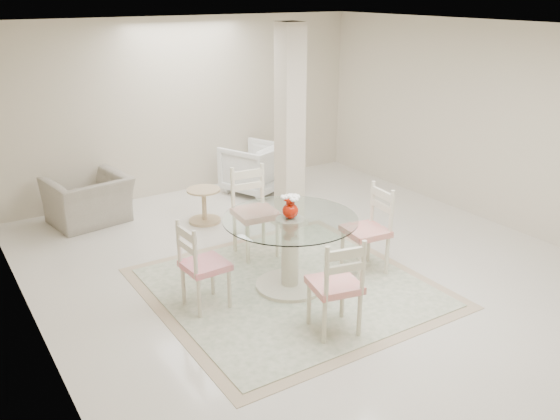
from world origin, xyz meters
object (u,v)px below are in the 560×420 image
dining_chair_south (338,280)px  side_table (204,207)px  recliner_taupe (89,200)px  column (290,129)px  red_vase (291,206)px  dining_chair_east (371,223)px  dining_chair_west (199,260)px  dining_chair_north (253,205)px  dining_table (290,253)px  armchair_white (254,168)px

dining_chair_south → side_table: bearing=-81.7°
recliner_taupe → column: bearing=136.3°
red_vase → dining_chair_east: size_ratio=0.23×
side_table → dining_chair_west: bearing=-116.5°
dining_chair_east → dining_chair_north: bearing=-136.4°
red_vase → dining_chair_west: (-1.01, 0.12, -0.41)m
column → dining_table: column is taller
dining_table → dining_chair_south: (-0.14, -1.01, 0.16)m
side_table → dining_table: bearing=-91.7°
dining_chair_west → dining_chair_east: bearing=-100.2°
column → dining_chair_west: size_ratio=2.58×
dining_table → side_table: bearing=88.3°
column → dining_chair_east: size_ratio=2.41×
dining_chair_south → armchair_white: 4.30m
side_table → recliner_taupe: bearing=148.7°
dining_table → dining_chair_east: 1.04m
dining_table → side_table: 2.29m
red_vase → column: bearing=57.1°
red_vase → dining_chair_east: dining_chair_east is taller
red_vase → recliner_taupe: 3.42m
dining_chair_east → side_table: dining_chair_east is taller
armchair_white → side_table: armchair_white is taller
red_vase → dining_chair_north: bearing=82.9°
column → dining_table: bearing=-123.1°
dining_chair_west → dining_chair_south: 1.43m
dining_chair_east → armchair_white: 3.18m
dining_chair_east → recliner_taupe: bearing=-138.5°
dining_chair_north → dining_chair_west: dining_chair_north is taller
dining_chair_east → armchair_white: bearing=-179.4°
armchair_white → dining_chair_west: bearing=29.2°
dining_chair_east → dining_chair_west: bearing=-91.0°
column → side_table: (-0.93, 0.75, -1.13)m
dining_table → column: bearing=56.9°
red_vase → dining_chair_south: bearing=-97.9°
red_vase → recliner_taupe: (-1.29, 3.11, -0.63)m
dining_table → recliner_taupe: size_ratio=1.39×
armchair_white → dining_chair_south: bearing=48.0°
dining_chair_west → dining_chair_north: bearing=-54.9°
side_table → dining_chair_north: bearing=-87.2°
column → dining_table: (-1.00, -1.53, -0.93)m
dining_chair_west → armchair_white: size_ratio=1.21×
column → red_vase: bearing=-122.9°
armchair_white → dining_chair_north: bearing=37.3°
recliner_taupe → side_table: 1.59m
dining_chair_north → recliner_taupe: 2.54m
red_vase → dining_chair_west: 1.10m
dining_chair_east → armchair_white: size_ratio=1.29×
red_vase → side_table: (0.06, 2.28, -0.74)m
dining_chair_east → side_table: 2.61m
red_vase → dining_chair_north: (0.13, 1.02, -0.33)m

